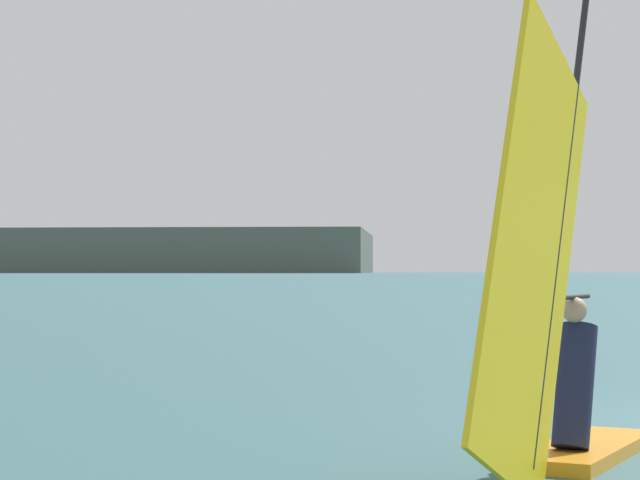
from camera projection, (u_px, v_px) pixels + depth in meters
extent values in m
cube|color=orange|center=(586.00, 450.00, 10.81)|extent=(2.02, 2.31, 0.12)
cylinder|color=black|center=(561.00, 214.00, 10.20)|extent=(1.12, 1.42, 4.02)
cube|color=yellow|center=(533.00, 251.00, 9.53)|extent=(1.91, 2.44, 4.04)
cylinder|color=black|center=(560.00, 298.00, 10.15)|extent=(1.11, 1.42, 0.04)
cylinder|color=#191E38|center=(575.00, 386.00, 10.51)|extent=(0.63, 0.69, 1.11)
sphere|color=tan|center=(574.00, 310.00, 10.53)|extent=(0.22, 0.22, 0.22)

